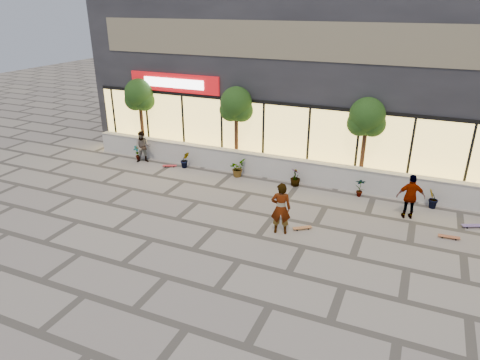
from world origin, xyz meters
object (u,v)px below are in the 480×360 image
at_px(tree_midwest, 236,106).
at_px(tree_mideast, 367,119).
at_px(skateboard_center, 302,228).
at_px(tree_west, 139,97).
at_px(skateboard_right_far, 473,226).
at_px(skateboard_right_near, 449,237).
at_px(skater_right_near, 411,197).
at_px(skateboard_left, 170,166).
at_px(skater_center, 281,208).
at_px(skater_left, 143,147).

bearing_deg(tree_midwest, tree_mideast, 0.00).
height_order(tree_midwest, skateboard_center, tree_midwest).
bearing_deg(tree_mideast, tree_west, 180.00).
bearing_deg(skateboard_right_far, skateboard_right_near, -148.99).
relative_size(skater_right_near, skateboard_right_far, 2.13).
distance_m(skater_right_near, skateboard_right_near, 1.95).
relative_size(skater_right_near, skateboard_left, 2.49).
bearing_deg(skateboard_left, skateboard_right_far, -28.49).
xyz_separation_m(skater_center, skateboard_left, (-7.06, 3.97, -0.88)).
bearing_deg(skateboard_right_far, skateboard_left, 151.53).
relative_size(tree_mideast, skateboard_right_near, 5.48).
height_order(skater_center, skateboard_right_far, skater_center).
height_order(skater_right_near, skateboard_right_near, skater_right_near).
bearing_deg(skateboard_center, skater_left, 123.76).
distance_m(skater_left, skateboard_right_near, 14.30).
height_order(tree_mideast, skateboard_right_near, tree_mideast).
xyz_separation_m(tree_mideast, skater_center, (-1.88, -5.47, -2.03)).
xyz_separation_m(skater_center, skater_left, (-8.63, 4.07, -0.15)).
xyz_separation_m(tree_mideast, skateboard_right_near, (3.61, -3.54, -2.92)).
bearing_deg(skater_center, skater_left, -40.69).
height_order(skateboard_center, skateboard_right_near, same).
bearing_deg(skater_right_near, skateboard_center, 22.84).
xyz_separation_m(skater_left, skater_right_near, (12.70, -1.07, 0.07)).
bearing_deg(skater_left, tree_west, 97.28).
height_order(tree_mideast, skateboard_right_far, tree_mideast).
xyz_separation_m(tree_midwest, skater_right_near, (8.19, -2.47, -2.12)).
bearing_deg(skateboard_left, tree_midwest, 2.12).
height_order(skateboard_left, skateboard_right_far, skateboard_right_far).
height_order(tree_mideast, skater_right_near, tree_mideast).
xyz_separation_m(skateboard_right_near, skateboard_right_far, (0.81, 1.20, 0.01)).
bearing_deg(tree_mideast, skateboard_right_far, -27.92).
bearing_deg(tree_midwest, tree_west, 180.00).
relative_size(tree_west, skateboard_right_near, 5.48).
distance_m(tree_west, skateboard_right_far, 16.35).
relative_size(tree_west, tree_midwest, 1.00).
bearing_deg(skater_center, tree_mideast, -124.40).
bearing_deg(skateboard_right_far, tree_midwest, 142.47).
relative_size(tree_mideast, skater_right_near, 2.25).
relative_size(tree_midwest, tree_mideast, 1.00).
relative_size(tree_mideast, skateboard_right_far, 4.81).
height_order(skater_right_near, skateboard_left, skater_right_near).
xyz_separation_m(tree_mideast, skater_right_near, (2.19, -2.47, -2.12)).
xyz_separation_m(tree_mideast, skateboard_left, (-8.94, -1.50, -2.92)).
xyz_separation_m(tree_west, tree_midwest, (5.50, 0.00, 0.00)).
bearing_deg(skateboard_right_far, skateboard_center, 179.97).
height_order(tree_midwest, skater_right_near, tree_midwest).
distance_m(skater_center, skater_right_near, 5.06).
bearing_deg(skater_left, tree_mideast, -20.31).
bearing_deg(skateboard_center, skater_center, -177.23).
distance_m(skater_right_near, skateboard_right_far, 2.37).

